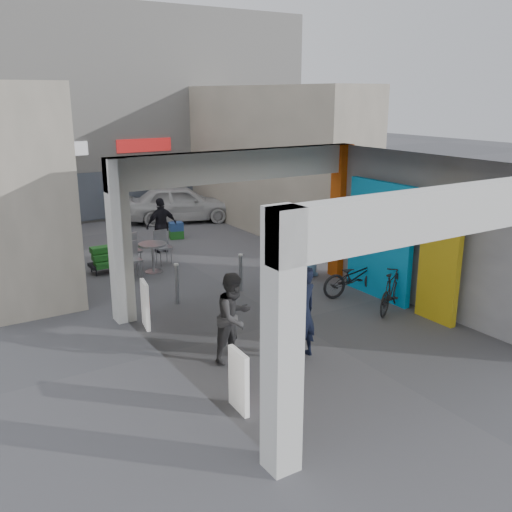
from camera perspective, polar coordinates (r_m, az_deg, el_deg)
ground at (r=12.42m, az=3.46°, el=-6.55°), size 90.00×90.00×0.00m
arcade_canopy at (r=11.42m, az=8.26°, el=3.43°), size 6.40×6.45×6.40m
far_building at (r=24.26m, az=-16.46°, el=13.58°), size 18.00×4.08×8.00m
plaza_bldg_right at (r=20.32m, az=1.65°, el=9.63°), size 2.00×9.00×5.00m
bollard_left at (r=13.40m, az=-7.92°, el=-2.79°), size 0.09×0.09×0.95m
bollard_center at (r=14.14m, az=-1.55°, el=-1.68°), size 0.09×0.09×0.92m
bollard_right at (r=14.87m, az=3.34°, el=-0.84°), size 0.09×0.09×0.91m
advert_board_near at (r=8.96m, az=-1.72°, el=-12.33°), size 0.13×0.55×1.00m
advert_board_far at (r=12.16m, az=-11.00°, el=-4.76°), size 0.19×0.56×1.00m
cafe_set at (r=16.11m, az=-11.08°, el=-0.19°), size 1.62×1.30×0.98m
produce_stand at (r=16.18m, az=-14.45°, el=-0.58°), size 1.07×0.58×0.70m
crate_stack at (r=19.44m, az=-7.98°, el=2.55°), size 0.52×0.44×0.56m
border_collie at (r=12.62m, az=4.25°, el=-5.02°), size 0.22×0.43×0.60m
man_with_dog at (r=10.52m, az=4.63°, el=-5.65°), size 0.71×0.53×1.77m
man_back_turned at (r=10.42m, az=-2.20°, el=-6.12°), size 0.97×0.86×1.67m
man_elderly at (r=15.21m, az=5.20°, el=1.17°), size 0.98×0.77×1.76m
man_crates at (r=17.71m, az=-9.41°, el=3.04°), size 1.01×0.45×1.69m
bicycle_front at (r=14.02m, az=9.86°, el=-2.04°), size 1.85×0.83×0.94m
bicycle_rear at (r=13.19m, az=13.39°, el=-3.41°), size 1.58×1.13×0.94m
white_van at (r=22.01m, az=-7.58°, el=5.26°), size 4.44×2.96×1.40m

